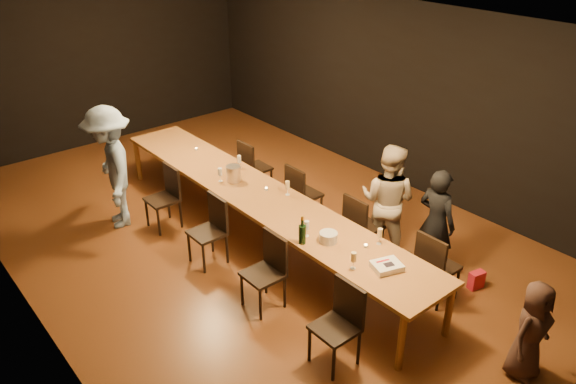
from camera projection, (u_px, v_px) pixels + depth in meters
ground at (259, 240)px, 8.02m from camera, size 10.00×10.00×0.00m
room_shell at (256, 100)px, 7.06m from camera, size 6.04×10.04×3.02m
table at (258, 197)px, 7.69m from camera, size 0.90×6.00×0.75m
chair_right_0 at (438, 265)px, 6.65m from camera, size 0.42×0.42×0.93m
chair_right_1 at (364, 226)px, 7.47m from camera, size 0.42×0.42×0.93m
chair_right_2 at (304, 193)px, 8.29m from camera, size 0.42×0.42×0.93m
chair_right_3 at (256, 167)px, 9.10m from camera, size 0.42×0.42×0.93m
chair_left_0 at (335, 327)px, 5.69m from camera, size 0.42×0.42×0.93m
chair_left_1 at (263, 274)px, 6.50m from camera, size 0.42×0.42×0.93m
chair_left_2 at (207, 232)px, 7.32m from camera, size 0.42×0.42×0.93m
chair_left_3 at (162, 199)px, 8.14m from camera, size 0.42×0.42×0.93m
woman_birthday at (436, 223)px, 7.03m from camera, size 0.35×0.53×1.45m
woman_tan at (388, 200)px, 7.41m from camera, size 0.83×0.93×1.58m
man_blue at (111, 168)px, 8.03m from camera, size 0.98×1.32×1.82m
child at (531, 330)px, 5.52m from camera, size 0.54×0.35×1.10m
gift_bag_red at (476, 280)px, 6.98m from camera, size 0.21×0.15×0.23m
gift_bag_blue at (428, 262)px, 7.25m from camera, size 0.27×0.19×0.32m
birthday_cake at (387, 266)px, 6.09m from camera, size 0.37×0.33×0.07m
plate_stack at (328, 237)px, 6.57m from camera, size 0.28×0.28×0.12m
champagne_bottle at (302, 230)px, 6.48m from camera, size 0.10×0.10×0.36m
ice_bucket at (233, 173)px, 7.97m from camera, size 0.25×0.25×0.23m
wineglass_0 at (353, 261)px, 6.06m from camera, size 0.06×0.06×0.21m
wineglass_1 at (380, 236)px, 6.50m from camera, size 0.06×0.06×0.21m
wineglass_2 at (307, 229)px, 6.65m from camera, size 0.06×0.06×0.21m
wineglass_3 at (287, 188)px, 7.59m from camera, size 0.06×0.06×0.21m
wineglass_4 at (220, 175)px, 7.96m from camera, size 0.06×0.06×0.21m
wineglass_5 at (239, 162)px, 8.35m from camera, size 0.06×0.06×0.21m
tealight_near at (366, 246)px, 6.48m from camera, size 0.05×0.05×0.03m
tealight_mid at (266, 189)px, 7.76m from camera, size 0.05×0.05×0.03m
tealight_far at (196, 149)px, 9.01m from camera, size 0.05×0.05×0.03m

